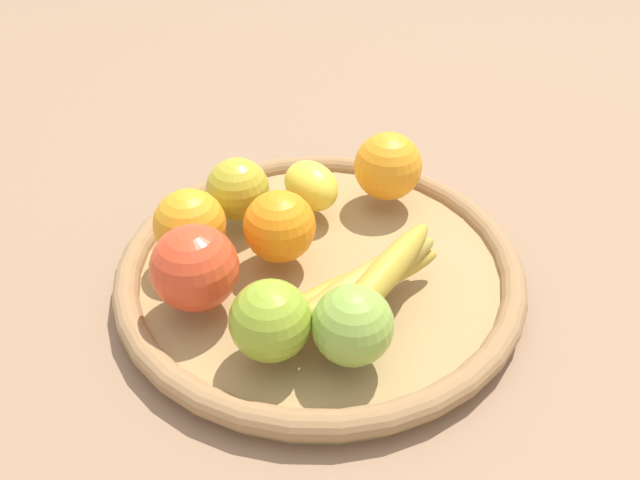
{
  "coord_description": "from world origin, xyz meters",
  "views": [
    {
      "loc": [
        0.15,
        -0.46,
        0.43
      ],
      "look_at": [
        0.0,
        0.0,
        0.05
      ],
      "focal_mm": 35.17,
      "sensor_mm": 36.0,
      "label": 1
    }
  ],
  "objects": [
    {
      "name": "basket",
      "position": [
        0.0,
        0.0,
        0.02
      ],
      "size": [
        0.41,
        0.41,
        0.03
      ],
      "color": "#A17F4D",
      "rests_on": "ground_plane"
    },
    {
      "name": "banana_bunch",
      "position": [
        0.06,
        -0.05,
        0.06
      ],
      "size": [
        0.14,
        0.18,
        0.05
      ],
      "color": "#B89230",
      "rests_on": "basket"
    },
    {
      "name": "apple_2",
      "position": [
        0.0,
        -0.13,
        0.07
      ],
      "size": [
        0.08,
        0.08,
        0.07
      ],
      "primitive_type": "sphere",
      "rotation": [
        0.0,
        0.0,
        2.93
      ],
      "color": "#8CA52A",
      "rests_on": "basket"
    },
    {
      "name": "apple_3",
      "position": [
        0.07,
        -0.12,
        0.07
      ],
      "size": [
        0.07,
        0.07,
        0.07
      ],
      "primitive_type": "sphere",
      "rotation": [
        0.0,
        0.0,
        4.82
      ],
      "color": "#89AB3E",
      "rests_on": "basket"
    },
    {
      "name": "apple_1",
      "position": [
        -0.1,
        0.04,
        0.07
      ],
      "size": [
        0.08,
        0.08,
        0.07
      ],
      "primitive_type": "sphere",
      "rotation": [
        0.0,
        0.0,
        6.08
      ],
      "color": "gold",
      "rests_on": "basket"
    },
    {
      "name": "orange_2",
      "position": [
        -0.04,
        -0.01,
        0.07
      ],
      "size": [
        0.09,
        0.09,
        0.07
      ],
      "primitive_type": "sphere",
      "rotation": [
        0.0,
        0.0,
        3.52
      ],
      "color": "orange",
      "rests_on": "basket"
    },
    {
      "name": "orange_1",
      "position": [
        -0.12,
        -0.04,
        0.07
      ],
      "size": [
        0.1,
        0.1,
        0.07
      ],
      "primitive_type": "sphere",
      "rotation": [
        0.0,
        0.0,
        1.11
      ],
      "color": "orange",
      "rests_on": "basket"
    },
    {
      "name": "orange_0",
      "position": [
        0.04,
        0.13,
        0.07
      ],
      "size": [
        0.09,
        0.09,
        0.08
      ],
      "primitive_type": "sphere",
      "rotation": [
        0.0,
        0.0,
        1.78
      ],
      "color": "orange",
      "rests_on": "basket"
    },
    {
      "name": "ground_plane",
      "position": [
        0.0,
        0.0,
        0.0
      ],
      "size": [
        2.4,
        2.4,
        0.0
      ],
      "primitive_type": "plane",
      "color": "#8D6B4D",
      "rests_on": "ground"
    },
    {
      "name": "apple_0",
      "position": [
        -0.09,
        -0.1,
        0.07
      ],
      "size": [
        0.08,
        0.08,
        0.08
      ],
      "primitive_type": "sphere",
      "rotation": [
        0.0,
        0.0,
        1.55
      ],
      "color": "red",
      "rests_on": "basket"
    },
    {
      "name": "lemon_0",
      "position": [
        -0.04,
        0.08,
        0.06
      ],
      "size": [
        0.09,
        0.08,
        0.05
      ],
      "primitive_type": "ellipsoid",
      "rotation": [
        0.0,
        0.0,
        5.67
      ],
      "color": "yellow",
      "rests_on": "basket"
    }
  ]
}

